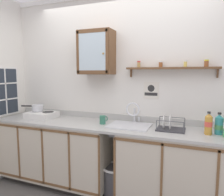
{
  "coord_description": "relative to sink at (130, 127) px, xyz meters",
  "views": [
    {
      "loc": [
        0.93,
        -2.14,
        1.56
      ],
      "look_at": [
        -0.08,
        0.41,
        1.23
      ],
      "focal_mm": 34.29,
      "sensor_mm": 36.0,
      "label": 1
    }
  ],
  "objects": [
    {
      "name": "wall_cabinet",
      "position": [
        -0.51,
        0.13,
        0.93
      ],
      "size": [
        0.46,
        0.29,
        0.57
      ],
      "color": "brown"
    },
    {
      "name": "backsplash",
      "position": [
        -0.19,
        0.25,
        0.06
      ],
      "size": [
        3.35,
        0.02,
        0.08
      ],
      "primitive_type": "cube",
      "color": "#B2B2AD",
      "rests_on": "countertop"
    },
    {
      "name": "back_wall",
      "position": [
        -0.19,
        0.28,
        0.44
      ],
      "size": [
        3.99,
        0.07,
        2.65
      ],
      "color": "silver",
      "rests_on": "ground"
    },
    {
      "name": "bottle_juice_amber_2",
      "position": [
        0.88,
        -0.06,
        0.13
      ],
      "size": [
        0.08,
        0.08,
        0.25
      ],
      "color": "gold",
      "rests_on": "countertop"
    },
    {
      "name": "warning_sign",
      "position": [
        0.2,
        0.25,
        0.44
      ],
      "size": [
        0.19,
        0.01,
        0.21
      ],
      "color": "silver"
    },
    {
      "name": "countertop",
      "position": [
        -0.19,
        -0.04,
        0.0
      ],
      "size": [
        3.35,
        0.63,
        0.03
      ],
      "primitive_type": "cube",
      "color": "#B2B2AD",
      "rests_on": "lower_cabinet_run"
    },
    {
      "name": "lower_cabinet_run_right",
      "position": [
        0.71,
        -0.04,
        -0.45
      ],
      "size": [
        1.58,
        0.61,
        0.88
      ],
      "color": "black",
      "rests_on": "ground"
    },
    {
      "name": "sink",
      "position": [
        0.0,
        0.0,
        0.0
      ],
      "size": [
        0.5,
        0.44,
        0.39
      ],
      "color": "silver",
      "rests_on": "countertop"
    },
    {
      "name": "lower_cabinet_run",
      "position": [
        -1.06,
        -0.04,
        -0.45
      ],
      "size": [
        1.63,
        0.61,
        0.88
      ],
      "color": "black",
      "rests_on": "ground"
    },
    {
      "name": "bottle_detergent_teal_3",
      "position": [
        0.98,
        -0.0,
        0.12
      ],
      "size": [
        0.08,
        0.08,
        0.23
      ],
      "color": "teal",
      "rests_on": "countertop"
    },
    {
      "name": "mug",
      "position": [
        -0.35,
        -0.04,
        0.07
      ],
      "size": [
        0.08,
        0.11,
        0.11
      ],
      "color": "#337259",
      "rests_on": "countertop"
    },
    {
      "name": "saucepan",
      "position": [
        -1.41,
        -0.01,
        0.16
      ],
      "size": [
        0.32,
        0.16,
        0.09
      ],
      "color": "silver",
      "rests_on": "hot_plate_stove"
    },
    {
      "name": "spice_shelf",
      "position": [
        0.45,
        0.19,
        0.72
      ],
      "size": [
        1.08,
        0.14,
        0.2
      ],
      "color": "brown"
    },
    {
      "name": "dish_rack",
      "position": [
        0.48,
        -0.02,
        0.05
      ],
      "size": [
        0.31,
        0.25,
        0.17
      ],
      "color": "#333338",
      "rests_on": "countertop"
    },
    {
      "name": "hot_plate_stove",
      "position": [
        -1.31,
        -0.03,
        0.06
      ],
      "size": [
        0.39,
        0.33,
        0.09
      ],
      "color": "silver",
      "rests_on": "countertop"
    },
    {
      "name": "trash_bin",
      "position": [
        -0.17,
        -0.08,
        -0.69
      ],
      "size": [
        0.34,
        0.34,
        0.4
      ],
      "color": "#4C4C51",
      "rests_on": "ground"
    }
  ]
}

